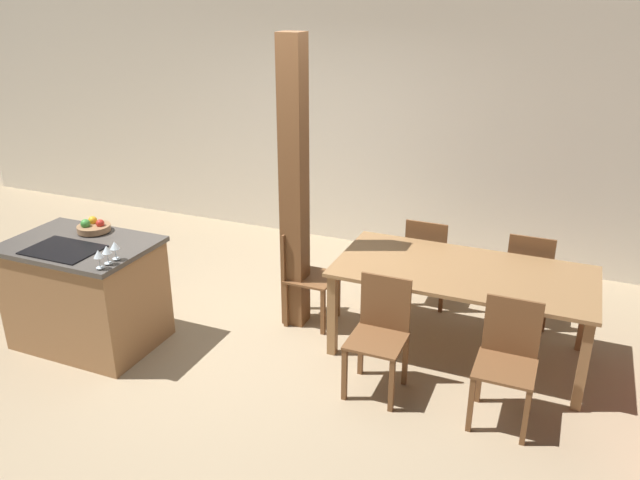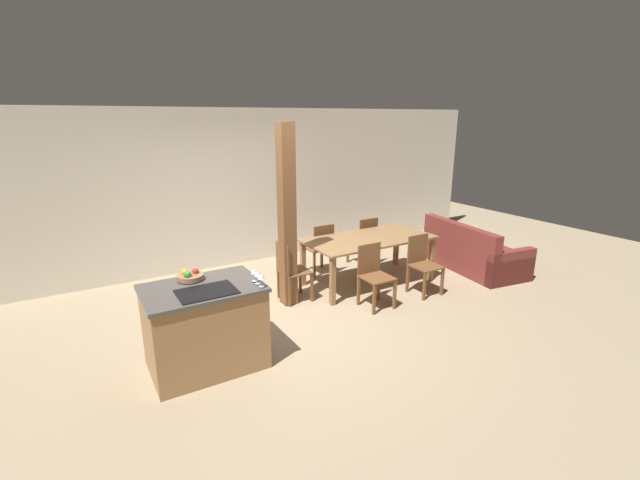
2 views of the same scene
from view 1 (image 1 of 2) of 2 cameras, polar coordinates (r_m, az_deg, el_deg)
ground_plane at (r=5.44m, az=-6.74°, el=-9.12°), size 16.00×16.00×0.00m
wall_back at (r=7.11m, az=2.89°, el=10.26°), size 11.20×0.08×2.70m
kitchen_island at (r=5.54m, az=-20.59°, el=-4.55°), size 1.17×0.81×0.91m
fruit_bowl at (r=5.54m, az=-20.01°, el=1.15°), size 0.27×0.27×0.11m
wine_glass_near at (r=4.77m, az=-19.60°, el=-1.26°), size 0.07×0.07×0.14m
wine_glass_middle at (r=4.83m, az=-18.92°, el=-0.88°), size 0.07×0.07×0.14m
wine_glass_far at (r=4.89m, az=-18.26°, el=-0.51°), size 0.07×0.07×0.14m
dining_table at (r=5.07m, az=12.94°, el=-3.56°), size 2.01×0.99×0.74m
dining_chair_near_left at (r=4.63m, az=5.47°, el=-8.47°), size 0.40×0.40×0.87m
dining_chair_near_right at (r=4.49m, az=16.72°, el=-10.44°), size 0.40×0.40×0.87m
dining_chair_far_left at (r=5.88m, az=9.78°, el=-1.75°), size 0.40×0.40×0.87m
dining_chair_far_right at (r=5.77m, az=18.54°, el=-3.10°), size 0.40×0.40×0.87m
dining_chair_head_end at (r=5.52m, az=-1.40°, el=-3.07°), size 0.40×0.40×0.87m
timber_post at (r=5.20m, az=-2.38°, el=4.67°), size 0.19×0.19×2.50m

